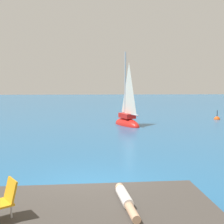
% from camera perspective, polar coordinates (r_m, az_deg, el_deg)
% --- Properties ---
extents(ground_plane, '(160.00, 160.00, 0.00)m').
position_cam_1_polar(ground_plane, '(9.57, -4.79, -14.66)').
color(ground_plane, '#236093').
extents(boulder_seaward, '(0.95, 1.11, 0.61)m').
position_cam_1_polar(boulder_seaward, '(8.53, -3.18, -17.26)').
color(boulder_seaward, '#454035').
rests_on(boulder_seaward, ground).
extents(boulder_inland, '(1.06, 1.08, 0.58)m').
position_cam_1_polar(boulder_inland, '(8.87, -9.69, -16.40)').
color(boulder_inland, '#3C4135').
rests_on(boulder_inland, ground).
extents(sailboat_near, '(2.35, 3.56, 6.42)m').
position_cam_1_polar(sailboat_near, '(23.11, 3.01, -1.77)').
color(sailboat_near, red).
rests_on(sailboat_near, ground).
extents(person_sunbather, '(0.38, 1.76, 0.25)m').
position_cam_1_polar(person_sunbather, '(6.77, 2.72, -16.85)').
color(person_sunbather, white).
rests_on(person_sunbather, shore_ledge).
extents(beach_chair, '(0.76, 0.73, 0.80)m').
position_cam_1_polar(beach_chair, '(6.33, -20.66, -15.68)').
color(beach_chair, orange).
rests_on(beach_chair, shore_ledge).
extents(marker_buoy, '(0.56, 0.56, 1.13)m').
position_cam_1_polar(marker_buoy, '(28.56, 20.05, -1.38)').
color(marker_buoy, '#EA5114').
rests_on(marker_buoy, ground).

